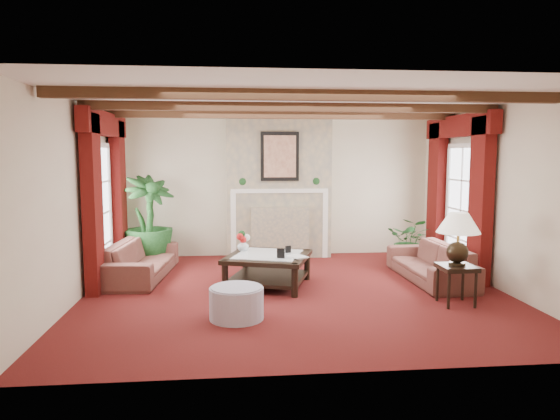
{
  "coord_description": "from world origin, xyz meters",
  "views": [
    {
      "loc": [
        -0.91,
        -7.02,
        1.97
      ],
      "look_at": [
        -0.18,
        0.4,
        1.15
      ],
      "focal_mm": 32.0,
      "sensor_mm": 36.0,
      "label": 1
    }
  ],
  "objects": [
    {
      "name": "floor",
      "position": [
        0.0,
        0.0,
        0.0
      ],
      "size": [
        6.0,
        6.0,
        0.0
      ],
      "primitive_type": "plane",
      "color": "#420F0B",
      "rests_on": "ground"
    },
    {
      "name": "ceiling",
      "position": [
        0.0,
        0.0,
        2.7
      ],
      "size": [
        6.0,
        6.0,
        0.0
      ],
      "primitive_type": "plane",
      "rotation": [
        3.14,
        0.0,
        0.0
      ],
      "color": "white",
      "rests_on": "floor"
    },
    {
      "name": "back_wall",
      "position": [
        0.0,
        2.75,
        1.35
      ],
      "size": [
        6.0,
        0.02,
        2.7
      ],
      "primitive_type": "cube",
      "color": "beige",
      "rests_on": "ground"
    },
    {
      "name": "left_wall",
      "position": [
        -3.0,
        0.0,
        1.35
      ],
      "size": [
        0.02,
        5.5,
        2.7
      ],
      "primitive_type": "cube",
      "color": "beige",
      "rests_on": "ground"
    },
    {
      "name": "right_wall",
      "position": [
        3.0,
        0.0,
        1.35
      ],
      "size": [
        0.02,
        5.5,
        2.7
      ],
      "primitive_type": "cube",
      "color": "beige",
      "rests_on": "ground"
    },
    {
      "name": "ceiling_beams",
      "position": [
        0.0,
        0.0,
        2.64
      ],
      "size": [
        6.0,
        3.0,
        0.12
      ],
      "primitive_type": null,
      "color": "#391E12",
      "rests_on": "ceiling"
    },
    {
      "name": "fireplace",
      "position": [
        0.0,
        2.55,
        2.7
      ],
      "size": [
        2.0,
        0.52,
        2.7
      ],
      "primitive_type": null,
      "color": "tan",
      "rests_on": "ground"
    },
    {
      "name": "french_door_left",
      "position": [
        -2.97,
        1.0,
        2.13
      ],
      "size": [
        0.1,
        1.1,
        2.16
      ],
      "primitive_type": null,
      "color": "white",
      "rests_on": "ground"
    },
    {
      "name": "french_door_right",
      "position": [
        2.97,
        1.0,
        2.13
      ],
      "size": [
        0.1,
        1.1,
        2.16
      ],
      "primitive_type": null,
      "color": "white",
      "rests_on": "ground"
    },
    {
      "name": "curtains_left",
      "position": [
        -2.86,
        1.0,
        2.55
      ],
      "size": [
        0.2,
        2.4,
        2.55
      ],
      "primitive_type": null,
      "color": "#440B09",
      "rests_on": "ground"
    },
    {
      "name": "curtains_right",
      "position": [
        2.86,
        1.0,
        2.55
      ],
      "size": [
        0.2,
        2.4,
        2.55
      ],
      "primitive_type": null,
      "color": "#440B09",
      "rests_on": "ground"
    },
    {
      "name": "sofa_left",
      "position": [
        -2.37,
        1.08,
        0.4
      ],
      "size": [
        2.14,
        0.96,
        0.79
      ],
      "primitive_type": "imported",
      "rotation": [
        0.0,
        0.0,
        1.48
      ],
      "color": "#3B101E",
      "rests_on": "ground"
    },
    {
      "name": "sofa_right",
      "position": [
        2.21,
        0.45,
        0.38
      ],
      "size": [
        1.98,
        0.65,
        0.77
      ],
      "primitive_type": "imported",
      "rotation": [
        0.0,
        0.0,
        -1.55
      ],
      "color": "#3B101E",
      "rests_on": "ground"
    },
    {
      "name": "potted_palm",
      "position": [
        -2.4,
        2.0,
        0.45
      ],
      "size": [
        2.45,
        2.48,
        0.91
      ],
      "primitive_type": "imported",
      "rotation": [
        0.0,
        0.0,
        0.64
      ],
      "color": "black",
      "rests_on": "ground"
    },
    {
      "name": "small_plant",
      "position": [
        2.33,
        1.68,
        0.33
      ],
      "size": [
        1.53,
        1.54,
        0.66
      ],
      "primitive_type": "imported",
      "rotation": [
        0.0,
        0.0,
        -0.57
      ],
      "color": "black",
      "rests_on": "ground"
    },
    {
      "name": "coffee_table",
      "position": [
        -0.37,
        0.36,
        0.24
      ],
      "size": [
        1.48,
        1.48,
        0.48
      ],
      "primitive_type": null,
      "rotation": [
        0.0,
        0.0,
        -0.32
      ],
      "color": "black",
      "rests_on": "ground"
    },
    {
      "name": "side_table",
      "position": [
        2.04,
        -0.83,
        0.26
      ],
      "size": [
        0.54,
        0.54,
        0.53
      ],
      "primitive_type": null,
      "rotation": [
        0.0,
        0.0,
        -0.23
      ],
      "color": "black",
      "rests_on": "ground"
    },
    {
      "name": "ottoman",
      "position": [
        -0.86,
        -1.14,
        0.19
      ],
      "size": [
        0.66,
        0.66,
        0.38
      ],
      "primitive_type": "cylinder",
      "color": "#B4AAC0",
      "rests_on": "ground"
    },
    {
      "name": "table_lamp",
      "position": [
        2.04,
        -0.83,
        0.89
      ],
      "size": [
        0.56,
        0.56,
        0.72
      ],
      "primitive_type": null,
      "color": "black",
      "rests_on": "side_table"
    },
    {
      "name": "flower_vase",
      "position": [
        -0.74,
        0.68,
        0.57
      ],
      "size": [
        0.25,
        0.25,
        0.18
      ],
      "primitive_type": "imported",
      "rotation": [
        0.0,
        0.0,
        -0.17
      ],
      "color": "silver",
      "rests_on": "coffee_table"
    },
    {
      "name": "book",
      "position": [
        -0.05,
        0.06,
        0.63
      ],
      "size": [
        0.24,
        0.2,
        0.3
      ],
      "primitive_type": "imported",
      "rotation": [
        0.0,
        0.0,
        0.47
      ],
      "color": "black",
      "rests_on": "coffee_table"
    },
    {
      "name": "photo_frame_a",
      "position": [
        -0.21,
        0.03,
        0.55
      ],
      "size": [
        0.11,
        0.06,
        0.15
      ],
      "primitive_type": null,
      "rotation": [
        0.0,
        0.0,
        -0.36
      ],
      "color": "black",
      "rests_on": "coffee_table"
    },
    {
      "name": "photo_frame_b",
      "position": [
        -0.06,
        0.43,
        0.54
      ],
      "size": [
        0.09,
        0.05,
        0.12
      ],
      "primitive_type": null,
      "rotation": [
        0.0,
        0.0,
        0.33
      ],
      "color": "black",
      "rests_on": "coffee_table"
    }
  ]
}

